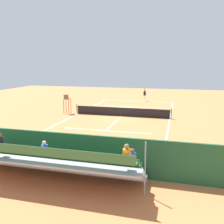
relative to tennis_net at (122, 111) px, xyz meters
name	(u,v)px	position (x,y,z in m)	size (l,w,h in m)	color
ground_plane	(122,116)	(0.00, 0.00, -0.50)	(60.00, 60.00, 0.00)	#D17542
court_line_markings	(122,116)	(0.00, -0.04, -0.50)	(10.10, 22.20, 0.01)	white
tennis_net	(122,111)	(0.00, 0.00, 0.00)	(10.30, 0.10, 1.07)	black
backdrop_wall	(63,151)	(0.00, 14.00, 0.50)	(18.00, 0.16, 2.00)	#235633
bleacher_stand	(51,162)	(-0.04, 15.37, 0.43)	(9.06, 2.40, 2.48)	#9EA0A5
umpire_chair	(67,102)	(6.20, 0.15, 0.81)	(0.67, 0.67, 2.14)	brown
courtside_bench	(98,157)	(-1.70, 13.27, 0.06)	(1.80, 0.40, 0.93)	#234C2D
equipment_bag	(62,161)	(0.39, 13.40, -0.32)	(0.90, 0.36, 0.36)	#B22D2D
tennis_player	(145,94)	(-0.90, -11.27, 0.51)	(0.46, 0.56, 1.93)	white
tennis_racket	(139,101)	(-0.06, -11.40, -0.49)	(0.44, 0.56, 0.03)	black
tennis_ball_near	(139,102)	(-0.30, -9.74, -0.47)	(0.07, 0.07, 0.07)	#CCDB33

